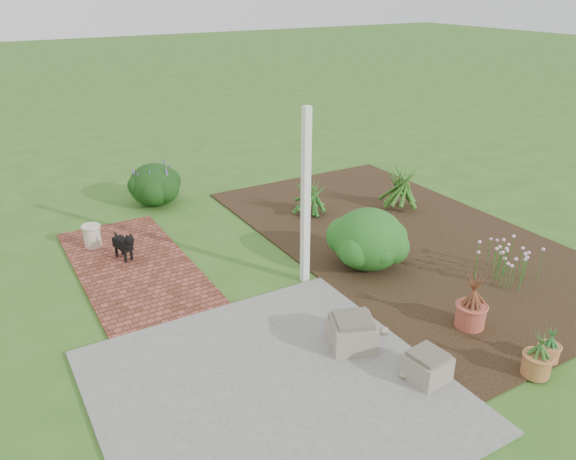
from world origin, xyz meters
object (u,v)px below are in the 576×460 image
black_dog (124,244)px  cream_ceramic_urn (92,236)px  stone_trough_near (427,367)px  evergreen_shrub (369,238)px

black_dog → cream_ceramic_urn: bearing=97.4°
stone_trough_near → evergreen_shrub: evergreen_shrub is taller
black_dog → cream_ceramic_urn: (-0.32, 0.73, -0.09)m
stone_trough_near → cream_ceramic_urn: bearing=114.4°
cream_ceramic_urn → evergreen_shrub: evergreen_shrub is taller
stone_trough_near → evergreen_shrub: 2.65m
black_dog → evergreen_shrub: bearing=-49.8°
black_dog → cream_ceramic_urn: black_dog is taller
stone_trough_near → black_dog: black_dog is taller
stone_trough_near → cream_ceramic_urn: (-2.33, 5.14, 0.04)m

